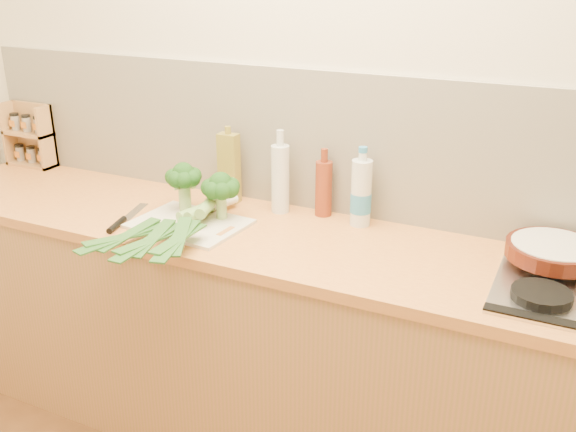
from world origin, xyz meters
name	(u,v)px	position (x,y,z in m)	size (l,w,h in m)	color
room_shell	(318,142)	(0.00, 1.49, 1.17)	(3.50, 3.50, 3.50)	beige
counter	(285,343)	(0.00, 1.20, 0.45)	(3.20, 0.62, 0.90)	#A87046
chopping_board	(189,224)	(-0.36, 1.13, 0.91)	(0.40, 0.30, 0.01)	beige
broccoli_left	(184,178)	(-0.44, 1.23, 1.04)	(0.14, 0.14, 0.19)	#90B268
broccoli_right	(221,188)	(-0.27, 1.22, 1.03)	(0.14, 0.15, 0.18)	#90B268
leek_front	(181,217)	(-0.38, 1.11, 0.94)	(0.25, 0.68, 0.04)	white
leek_mid	(185,219)	(-0.33, 1.06, 0.95)	(0.10, 0.64, 0.04)	white
leek_back	(198,216)	(-0.28, 1.07, 0.97)	(0.21, 0.62, 0.04)	white
chefs_knife	(121,222)	(-0.59, 1.03, 0.91)	(0.11, 0.31, 0.02)	silver
skillet	(555,251)	(0.88, 1.32, 0.96)	(0.43, 0.29, 0.05)	#46160B
spice_rack	(31,138)	(-1.45, 1.44, 1.03)	(0.25, 0.10, 0.29)	tan
oil_tin	(229,168)	(-0.35, 1.41, 1.04)	(0.08, 0.05, 0.31)	olive
glass_bottle	(280,178)	(-0.12, 1.40, 1.04)	(0.07, 0.07, 0.32)	silver
amber_bottle	(324,187)	(0.05, 1.44, 1.01)	(0.06, 0.06, 0.26)	maroon
water_bottle	(361,195)	(0.21, 1.41, 1.02)	(0.08, 0.08, 0.28)	silver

